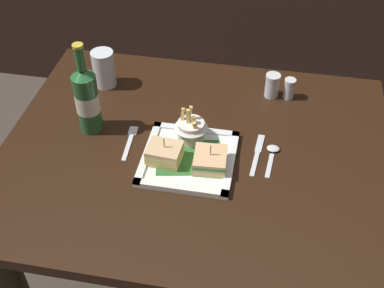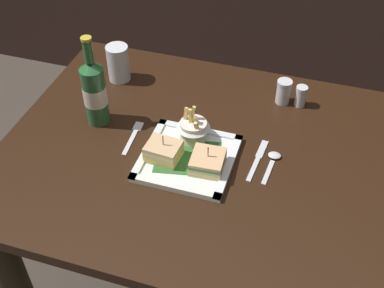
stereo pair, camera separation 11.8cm
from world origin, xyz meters
name	(u,v)px [view 1 (the left image)]	position (x,y,z in m)	size (l,w,h in m)	color
dining_table	(195,191)	(0.00, 0.00, 0.56)	(1.05, 0.85, 0.73)	black
square_plate	(189,158)	(-0.01, -0.04, 0.73)	(0.24, 0.24, 0.02)	white
sandwich_half_left	(165,154)	(-0.07, -0.06, 0.76)	(0.09, 0.08, 0.08)	beige
sandwich_half_right	(210,160)	(0.05, -0.06, 0.76)	(0.09, 0.09, 0.07)	#D4C081
fries_cup	(191,128)	(-0.02, 0.03, 0.78)	(0.09, 0.09, 0.10)	#F2DED2
beer_bottle	(87,99)	(-0.31, 0.04, 0.83)	(0.07, 0.07, 0.27)	#295C2F
water_glass	(104,71)	(-0.33, 0.25, 0.78)	(0.07, 0.07, 0.12)	silver
fork	(130,141)	(-0.18, 0.00, 0.73)	(0.03, 0.14, 0.00)	silver
knife	(257,153)	(0.17, 0.02, 0.73)	(0.03, 0.16, 0.00)	silver
spoon	(272,153)	(0.21, 0.02, 0.73)	(0.04, 0.12, 0.01)	silver
salt_shaker	(272,87)	(0.19, 0.28, 0.76)	(0.04, 0.04, 0.08)	silver
pepper_shaker	(289,90)	(0.24, 0.28, 0.76)	(0.03, 0.03, 0.07)	silver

